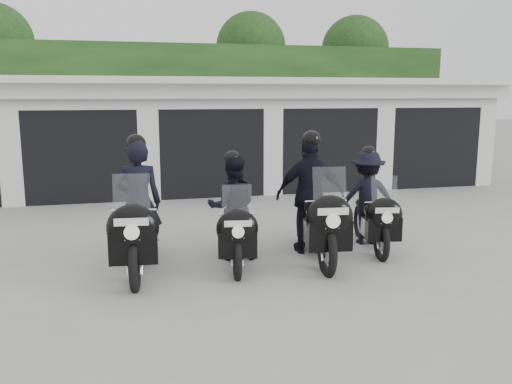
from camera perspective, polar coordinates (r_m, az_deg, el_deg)
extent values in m
plane|color=gray|center=(8.46, 1.54, -7.35)|extent=(80.00, 80.00, 0.00)
cube|color=silver|center=(16.46, -6.34, 6.18)|extent=(16.00, 6.00, 2.80)
cube|color=silver|center=(16.22, -6.35, 11.35)|extent=(16.40, 6.80, 0.16)
cube|color=silver|center=(13.20, -4.55, 10.63)|extent=(16.40, 0.12, 0.40)
cube|color=black|center=(13.65, -4.55, -0.06)|extent=(16.00, 0.06, 0.24)
cube|color=silver|center=(13.71, -24.38, 4.51)|extent=(0.50, 0.50, 2.80)
cube|color=black|center=(14.58, -17.55, 4.05)|extent=(2.60, 2.60, 2.20)
cube|color=silver|center=(13.46, -18.15, 9.52)|extent=(2.60, 0.50, 0.60)
cube|color=silver|center=(13.49, -11.29, 5.14)|extent=(0.50, 0.50, 2.80)
cube|color=black|center=(14.71, -5.38, 4.53)|extent=(2.60, 2.60, 2.20)
cube|color=silver|center=(13.60, -4.82, 9.99)|extent=(2.60, 0.50, 0.60)
cube|color=silver|center=(13.97, 1.57, 5.51)|extent=(0.50, 0.50, 2.80)
cube|color=black|center=(15.47, 6.09, 4.80)|extent=(2.60, 2.60, 2.20)
cube|color=silver|center=(14.41, 7.63, 9.95)|extent=(2.60, 0.50, 0.60)
cube|color=silver|center=(15.09, 13.05, 5.61)|extent=(0.50, 0.50, 2.80)
cube|color=black|center=(16.77, 16.14, 4.88)|extent=(2.60, 2.60, 2.20)
cube|color=silver|center=(15.81, 18.30, 9.55)|extent=(2.60, 0.50, 0.60)
cube|color=silver|center=(16.72, 22.62, 5.52)|extent=(0.50, 0.50, 2.80)
cube|color=#153312|center=(20.39, -7.88, 9.04)|extent=(20.00, 2.00, 4.30)
cylinder|color=black|center=(22.23, -25.31, 6.96)|extent=(0.24, 0.24, 3.30)
sphere|color=#153312|center=(22.45, -0.55, 14.99)|extent=(2.80, 2.80, 2.80)
cylinder|color=black|center=(22.39, -0.53, 7.96)|extent=(0.24, 0.24, 3.30)
sphere|color=#153312|center=(23.89, 10.37, 14.54)|extent=(2.80, 2.80, 2.80)
cylinder|color=black|center=(23.83, 10.16, 7.94)|extent=(0.24, 0.24, 3.30)
torus|color=black|center=(7.44, -12.64, -7.41)|extent=(0.19, 0.80, 0.79)
torus|color=black|center=(8.93, -11.95, -4.39)|extent=(0.19, 0.80, 0.79)
cube|color=#A3A3A8|center=(8.18, -12.27, -5.21)|extent=(0.34, 0.62, 0.35)
cube|color=black|center=(8.21, -12.23, -6.41)|extent=(0.22, 1.41, 0.06)
ellipsoid|color=black|center=(7.92, -12.46, -3.00)|extent=(0.41, 0.65, 0.31)
cube|color=black|center=(8.36, -12.25, -2.13)|extent=(0.34, 0.62, 0.11)
ellipsoid|color=black|center=(7.22, -12.84, -3.77)|extent=(0.71, 0.42, 0.65)
cube|color=black|center=(7.28, -12.76, -5.67)|extent=(0.65, 0.30, 0.43)
cube|color=#B2BFC6|center=(7.16, -12.96, -0.35)|extent=(0.49, 0.17, 0.55)
cylinder|color=silver|center=(7.39, -12.78, -1.90)|extent=(0.61, 0.09, 0.03)
cube|color=silver|center=(7.01, -12.99, -3.10)|extent=(0.43, 0.06, 0.10)
cube|color=silver|center=(7.09, -12.91, -4.57)|extent=(0.20, 0.03, 0.11)
imported|color=black|center=(8.36, -12.28, -1.10)|extent=(0.73, 0.52, 1.90)
sphere|color=black|center=(8.23, -12.52, 4.98)|extent=(0.29, 0.29, 0.29)
torus|color=black|center=(7.69, -2.01, -6.93)|extent=(0.19, 0.69, 0.68)
torus|color=black|center=(8.98, -2.62, -4.40)|extent=(0.19, 0.69, 0.68)
cube|color=#A3A3A8|center=(8.33, -2.35, -5.10)|extent=(0.31, 0.54, 0.30)
cube|color=black|center=(8.36, -2.33, -6.12)|extent=(0.24, 1.21, 0.06)
ellipsoid|color=black|center=(8.10, -2.29, -3.24)|extent=(0.37, 0.57, 0.27)
cube|color=black|center=(8.49, -2.47, -2.49)|extent=(0.31, 0.54, 0.09)
ellipsoid|color=black|center=(7.50, -1.99, -3.90)|extent=(0.62, 0.38, 0.56)
cube|color=black|center=(7.56, -1.98, -5.48)|extent=(0.56, 0.28, 0.37)
cube|color=#B2BFC6|center=(7.45, -2.02, -1.07)|extent=(0.42, 0.16, 0.48)
cylinder|color=silver|center=(7.64, -2.10, -2.34)|extent=(0.52, 0.10, 0.03)
cube|color=silver|center=(7.32, -1.90, -3.36)|extent=(0.37, 0.06, 0.08)
cube|color=silver|center=(7.39, -1.91, -4.57)|extent=(0.17, 0.04, 0.09)
imported|color=black|center=(8.48, -2.49, -1.61)|extent=(0.87, 0.72, 1.63)
sphere|color=black|center=(8.35, -2.53, 3.54)|extent=(0.25, 0.25, 0.25)
torus|color=black|center=(7.90, 7.49, -6.19)|extent=(0.21, 0.80, 0.79)
torus|color=black|center=(9.37, 5.04, -3.51)|extent=(0.21, 0.80, 0.79)
cube|color=#A3A3A8|center=(8.63, 6.13, -4.21)|extent=(0.35, 0.63, 0.35)
cube|color=black|center=(8.65, 6.14, -5.36)|extent=(0.24, 1.42, 0.07)
ellipsoid|color=black|center=(8.37, 6.48, -2.07)|extent=(0.42, 0.66, 0.31)
cube|color=black|center=(8.81, 5.75, -1.29)|extent=(0.35, 0.63, 0.11)
ellipsoid|color=black|center=(7.69, 7.74, -2.71)|extent=(0.72, 0.43, 0.65)
cube|color=black|center=(7.75, 7.70, -4.51)|extent=(0.65, 0.31, 0.44)
cube|color=#B2BFC6|center=(7.63, 7.76, 0.53)|extent=(0.49, 0.18, 0.56)
cylinder|color=silver|center=(7.85, 7.37, -0.96)|extent=(0.61, 0.10, 0.03)
cube|color=silver|center=(7.48, 8.13, -2.05)|extent=(0.43, 0.06, 0.10)
cube|color=silver|center=(7.56, 8.03, -3.45)|extent=(0.20, 0.04, 0.11)
imported|color=black|center=(8.80, 5.74, -0.30)|extent=(1.18, 0.76, 1.91)
sphere|color=black|center=(8.68, 5.84, 5.51)|extent=(0.29, 0.29, 0.29)
torus|color=black|center=(8.75, 13.07, -5.07)|extent=(0.22, 0.68, 0.67)
torus|color=black|center=(9.99, 10.91, -3.08)|extent=(0.22, 0.68, 0.67)
cube|color=#A3A3A8|center=(9.37, 11.90, -3.60)|extent=(0.33, 0.54, 0.30)
cube|color=black|center=(9.39, 11.90, -4.50)|extent=(0.29, 1.19, 0.06)
ellipsoid|color=black|center=(9.16, 12.23, -1.92)|extent=(0.39, 0.58, 0.27)
cube|color=black|center=(9.53, 11.60, -1.31)|extent=(0.33, 0.54, 0.09)
ellipsoid|color=black|center=(8.58, 13.33, -2.40)|extent=(0.63, 0.40, 0.55)
cube|color=black|center=(8.63, 13.27, -3.78)|extent=(0.56, 0.30, 0.37)
cube|color=#B2BFC6|center=(8.54, 13.37, 0.06)|extent=(0.42, 0.18, 0.47)
cylinder|color=silver|center=(8.72, 13.02, -1.07)|extent=(0.51, 0.12, 0.03)
cube|color=silver|center=(8.41, 13.66, -1.90)|extent=(0.37, 0.08, 0.08)
cube|color=silver|center=(8.47, 13.56, -2.96)|extent=(0.17, 0.04, 0.09)
imported|color=black|center=(9.52, 11.60, -0.54)|extent=(1.13, 0.72, 1.62)
sphere|color=black|center=(9.41, 11.76, 4.01)|extent=(0.25, 0.25, 0.25)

